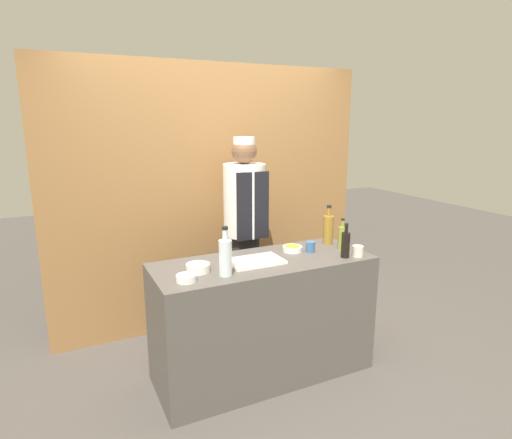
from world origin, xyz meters
TOP-DOWN VIEW (x-y plane):
  - ground_plane at (0.00, 0.00)m, footprint 14.00×14.00m
  - cabinet_wall at (0.00, 1.08)m, footprint 2.97×0.18m
  - counter at (0.00, 0.00)m, footprint 1.62×0.63m
  - sauce_bowl_purple at (-0.50, -0.02)m, footprint 0.16×0.16m
  - sauce_bowl_red at (-0.63, -0.16)m, footprint 0.13×0.13m
  - sauce_bowl_yellow at (0.30, 0.10)m, footprint 0.15×0.15m
  - cutting_board at (-0.08, -0.02)m, footprint 0.39×0.26m
  - bottle_soy at (0.58, -0.20)m, footprint 0.06×0.06m
  - bottle_oil at (0.68, -0.02)m, footprint 0.06×0.06m
  - bottle_clear at (-0.36, -0.16)m, footprint 0.09×0.09m
  - bottle_vinegar at (0.68, 0.16)m, footprint 0.08×0.08m
  - cup_blue at (0.42, 0.03)m, footprint 0.07×0.07m
  - cup_cream at (0.68, -0.22)m, footprint 0.08×0.08m
  - chef_center at (0.14, 0.63)m, footprint 0.36×0.36m

SIDE VIEW (x-z plane):
  - ground_plane at x=0.00m, z-range 0.00..0.00m
  - counter at x=0.00m, z-range 0.00..0.91m
  - cutting_board at x=-0.08m, z-range 0.91..0.93m
  - sauce_bowl_yellow at x=0.30m, z-range 0.91..0.95m
  - sauce_bowl_red at x=-0.63m, z-range 0.91..0.96m
  - sauce_bowl_purple at x=-0.50m, z-range 0.91..0.97m
  - cup_cream at x=0.68m, z-range 0.91..0.99m
  - cup_blue at x=0.42m, z-range 0.91..0.99m
  - chef_center at x=0.14m, z-range 0.08..1.85m
  - bottle_oil at x=0.68m, z-range 0.88..1.13m
  - bottle_soy at x=0.58m, z-range 0.88..1.14m
  - bottle_vinegar at x=0.68m, z-range 0.88..1.20m
  - bottle_clear at x=-0.36m, z-range 0.87..1.21m
  - cabinet_wall at x=0.00m, z-range 0.00..2.40m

